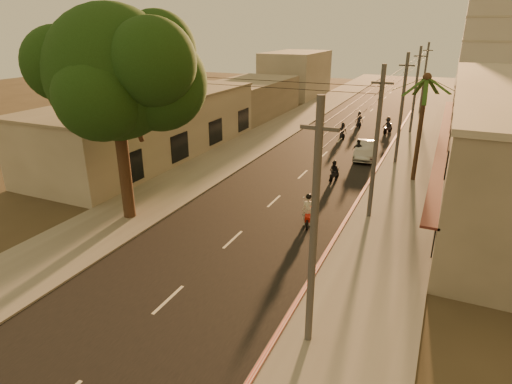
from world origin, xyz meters
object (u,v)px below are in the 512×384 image
scooter_far_b (388,126)px  parked_car (365,150)px  broadleaf_tree (121,74)px  scooter_mid_a (334,172)px  scooter_far_a (343,131)px  scooter_red (308,211)px  scooter_far_c (359,120)px  scooter_mid_b (358,151)px  palm_tree (426,84)px

scooter_far_b → parked_car: size_ratio=0.39×
broadleaf_tree → scooter_mid_a: broadleaf_tree is taller
scooter_far_a → broadleaf_tree: bearing=-126.8°
scooter_red → scooter_far_c: 27.34m
broadleaf_tree → scooter_mid_b: bearing=61.2°
scooter_red → scooter_mid_b: scooter_red is taller
scooter_red → scooter_mid_a: scooter_red is taller
scooter_red → scooter_far_b: size_ratio=1.07×
scooter_mid_a → scooter_far_a: bearing=110.1°
parked_car → broadleaf_tree: bearing=-124.0°
scooter_mid_a → scooter_mid_b: (0.50, 6.12, 0.10)m
scooter_far_a → scooter_far_c: (0.44, 6.08, 0.04)m
palm_tree → scooter_mid_a: (-5.43, -2.39, -6.42)m
scooter_mid_a → scooter_mid_b: 6.14m
broadleaf_tree → scooter_far_a: (6.68, 24.45, -7.70)m
parked_car → scooter_far_c: size_ratio=2.60×
scooter_mid_a → parked_car: size_ratio=0.34×
scooter_far_b → scooter_mid_b: bearing=-76.7°
scooter_far_c → scooter_mid_b: bearing=-95.2°
parked_car → scooter_far_a: bearing=114.7°
broadleaf_tree → scooter_far_a: bearing=74.7°
broadleaf_tree → parked_car: (10.17, 18.31, -7.72)m
palm_tree → scooter_mid_b: (-4.94, 3.73, -6.32)m
broadleaf_tree → scooter_far_b: size_ratio=6.59×
scooter_mid_b → scooter_far_b: size_ratio=1.00×
parked_car → palm_tree: bearing=-50.0°
palm_tree → scooter_mid_a: size_ratio=5.06×
scooter_mid_a → scooter_far_a: 13.22m
scooter_mid_b → parked_car: (0.49, 0.73, -0.07)m
scooter_far_a → scooter_far_b: bearing=25.8°
scooter_red → scooter_far_b: bearing=73.1°
scooter_far_a → parked_car: 7.06m
broadleaf_tree → scooter_far_a: size_ratio=7.10×
broadleaf_tree → palm_tree: bearing=43.5°
palm_tree → scooter_mid_a: 8.74m
scooter_far_b → parked_car: (-0.41, -10.36, -0.09)m
broadleaf_tree → palm_tree: (14.61, 13.86, -1.33)m
palm_tree → scooter_mid_b: bearing=143.0°
scooter_far_a → scooter_far_b: size_ratio=0.93×
scooter_mid_a → parked_car: scooter_mid_a is taller
scooter_mid_a → parked_car: bearing=90.9°
palm_tree → parked_car: 8.97m
scooter_far_a → scooter_red: bearing=-103.2°
scooter_far_a → palm_tree: bearing=-74.7°
scooter_far_a → scooter_mid_a: bearing=-100.6°
broadleaf_tree → scooter_far_c: broadleaf_tree is taller
broadleaf_tree → palm_tree: 20.18m
parked_car → scooter_red: bearing=-96.6°
scooter_mid_a → parked_car: (0.99, 6.85, 0.03)m
scooter_mid_a → scooter_far_b: (1.40, 17.21, 0.12)m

